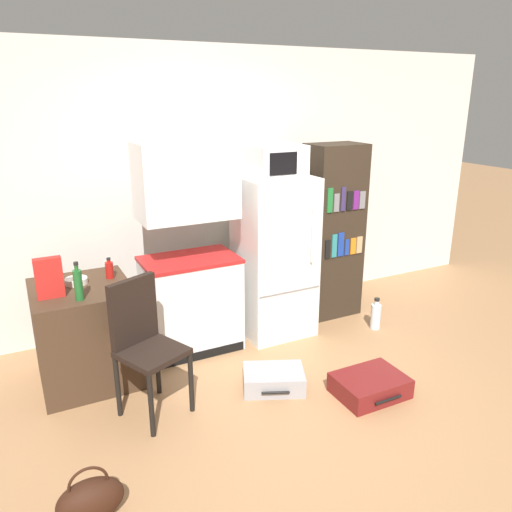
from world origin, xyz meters
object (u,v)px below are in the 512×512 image
Objects in this scene: bottle_green_tall at (78,284)px; water_bottle_front at (376,316)px; cereal_box at (49,278)px; suitcase_small_flat at (369,385)px; bookshelf at (333,232)px; bottle_milk_white at (52,271)px; suitcase_large_flat at (274,379)px; chair at (143,336)px; bottle_ketchup_red at (109,270)px; refrigerator at (274,257)px; microwave at (276,161)px; handbag at (90,500)px; bowl at (76,281)px; side_table at (86,333)px; kitchen_hutch at (189,258)px.

bottle_green_tall is 0.90× the size of water_bottle_front.
cereal_box reaches higher than suitcase_small_flat.
bottle_milk_white is (-2.65, 0.06, -0.01)m from bookshelf.
cereal_box is 1.84m from suitcase_large_flat.
bottle_ketchup_red is at bearing 71.12° from chair.
microwave is (-0.00, -0.00, 0.89)m from refrigerator.
cereal_box is at bearing 89.28° from handbag.
bookshelf is 2.56m from bottle_green_tall.
bottle_ketchup_red reaches higher than suitcase_small_flat.
water_bottle_front is (2.67, -0.42, -0.68)m from bowl.
side_table is 2.49× the size of water_bottle_front.
bottle_ketchup_red is (-0.68, -0.03, 0.01)m from kitchen_hutch.
chair is at bearing -43.63° from cereal_box.
bowl reaches higher than suitcase_large_flat.
refrigerator is 4.71× the size of water_bottle_front.
bowl is at bearing -179.76° from refrigerator.
side_table is 0.60m from cereal_box.
handbag is (-0.22, -1.55, -0.69)m from bowl.
handbag is at bearing -98.04° from bowl.
water_bottle_front is (2.87, -0.22, -0.81)m from cereal_box.
kitchen_hutch reaches higher than microwave.
bottle_ketchup_red is 0.46m from bottle_green_tall.
kitchen_hutch reaches higher than bottle_ketchup_red.
refrigerator is 1.22m from suitcase_large_flat.
bottle_ketchup_red reaches higher than water_bottle_front.
bottle_green_tall is at bearing 110.22° from chair.
chair is (0.52, -0.50, -0.36)m from cereal_box.
side_table is 2.53m from bookshelf.
bookshelf reaches higher than suitcase_small_flat.
cereal_box reaches higher than handbag.
chair reaches higher than bottle_ketchup_red.
handbag is (-2.11, -0.25, 0.05)m from suitcase_small_flat.
bottle_green_tall is 0.54× the size of suitcase_small_flat.
bowl is 0.47× the size of handbag.
bookshelf is 1.76× the size of chair.
cereal_box is at bearing -173.37° from bookshelf.
bottle_green_tall reaches higher than bowl.
bottle_green_tall is (-0.04, -0.26, 0.52)m from side_table.
kitchen_hutch is at bearing -6.77° from bottle_milk_white.
kitchen_hutch is 3.28× the size of suitcase_large_flat.
microwave reaches higher than bowl.
chair is at bearing -153.94° from microwave.
bottle_milk_white is 0.62× the size of bottle_green_tall.
bowl is at bearing -177.35° from bookshelf.
chair reaches higher than suitcase_small_flat.
microwave is at bearing 154.76° from water_bottle_front.
microwave is at bearing 5.93° from cereal_box.
bottle_ketchup_red is (-1.50, 0.01, -0.78)m from microwave.
microwave is 1.81m from water_bottle_front.
refrigerator is 0.86× the size of bookshelf.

